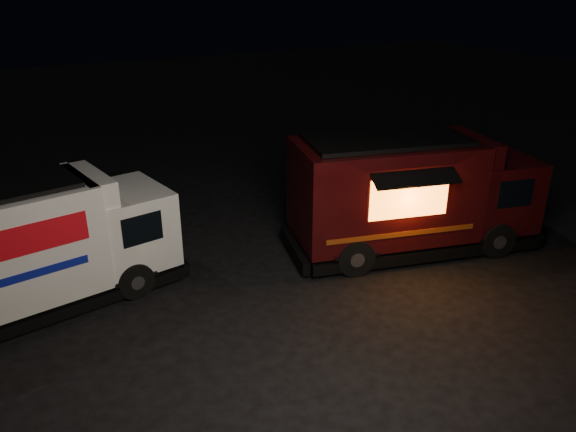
# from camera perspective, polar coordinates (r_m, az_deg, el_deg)

# --- Properties ---
(ground) EXTENTS (80.00, 80.00, 0.00)m
(ground) POSITION_cam_1_polar(r_m,az_deg,el_deg) (12.38, -0.28, -8.96)
(ground) COLOR black
(ground) RESTS_ON ground
(white_truck) EXTENTS (6.53, 3.16, 2.84)m
(white_truck) POSITION_cam_1_polar(r_m,az_deg,el_deg) (12.82, -24.74, -2.86)
(white_truck) COLOR white
(white_truck) RESTS_ON ground
(red_truck) EXTENTS (6.88, 3.91, 3.02)m
(red_truck) POSITION_cam_1_polar(r_m,az_deg,el_deg) (14.63, 12.73, 2.30)
(red_truck) COLOR black
(red_truck) RESTS_ON ground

